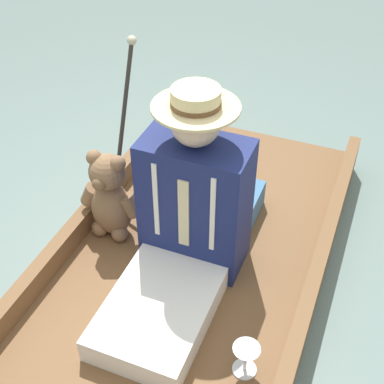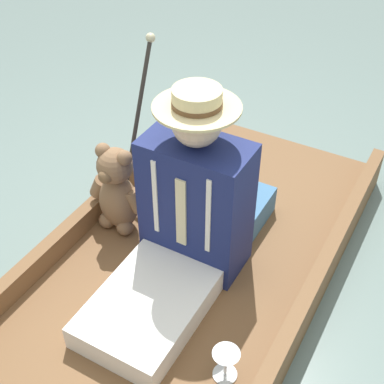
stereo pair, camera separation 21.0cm
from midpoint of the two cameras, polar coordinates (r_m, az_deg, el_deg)
The scene contains 7 objects.
ground_plane at distance 2.33m, azimuth -0.02°, elevation -12.31°, with size 16.00×16.00×0.00m, color slate.
punt_boat at distance 2.28m, azimuth -0.02°, elevation -11.32°, with size 1.13×2.59×0.21m.
seat_cushion at distance 2.56m, azimuth 5.63°, elevation -1.17°, with size 0.43×0.30×0.13m.
seated_person at distance 2.13m, azimuth 2.06°, elevation -3.07°, with size 0.43×0.82×0.82m.
teddy_bear at distance 2.40m, azimuth -5.53°, elevation 0.03°, with size 0.31×0.18×0.44m.
wine_glass at distance 1.95m, azimuth 6.87°, elevation -17.45°, with size 0.10×0.10×0.13m.
walking_cane at distance 2.50m, azimuth -3.29°, elevation 8.73°, with size 0.04×0.35×0.78m.
Camera 2 is at (-0.80, 1.21, 1.83)m, focal length 50.00 mm.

